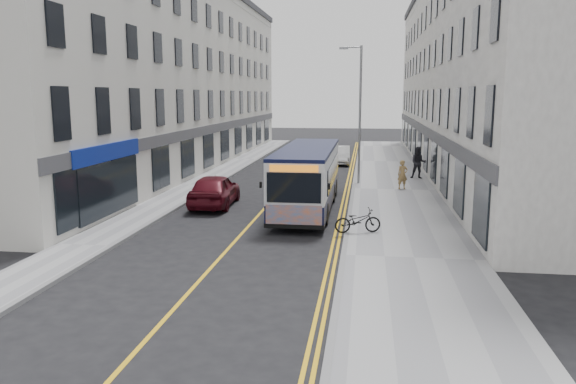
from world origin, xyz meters
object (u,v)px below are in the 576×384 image
(bicycle, at_px, (358,221))
(car_maroon, at_px, (215,190))
(streetlamp, at_px, (359,110))
(pedestrian_near, at_px, (403,175))
(pedestrian_far, at_px, (418,163))
(city_bus, at_px, (308,176))
(car_white, at_px, (340,155))

(bicycle, distance_m, car_maroon, 8.36)
(streetlamp, relative_size, pedestrian_near, 5.02)
(bicycle, distance_m, pedestrian_far, 14.88)
(streetlamp, bearing_deg, car_maroon, -131.84)
(city_bus, height_order, bicycle, city_bus)
(streetlamp, height_order, pedestrian_far, streetlamp)
(pedestrian_far, height_order, car_white, pedestrian_far)
(car_white, bearing_deg, pedestrian_far, -58.34)
(car_white, bearing_deg, city_bus, -94.57)
(city_bus, bearing_deg, car_maroon, 176.98)
(city_bus, bearing_deg, pedestrian_far, 59.43)
(streetlamp, distance_m, pedestrian_near, 4.66)
(bicycle, height_order, pedestrian_far, pedestrian_far)
(streetlamp, height_order, city_bus, streetlamp)
(streetlamp, distance_m, city_bus, 8.40)
(city_bus, xyz_separation_m, car_white, (0.68, 17.57, -0.91))
(city_bus, bearing_deg, bicycle, -62.49)
(streetlamp, bearing_deg, car_white, 98.40)
(bicycle, relative_size, pedestrian_near, 1.11)
(pedestrian_near, xyz_separation_m, car_white, (-3.96, 11.79, -0.24))
(pedestrian_near, bearing_deg, bicycle, -120.11)
(pedestrian_far, bearing_deg, car_maroon, -132.27)
(city_bus, relative_size, pedestrian_far, 5.08)
(car_maroon, bearing_deg, pedestrian_far, -139.28)
(city_bus, distance_m, car_white, 17.60)
(pedestrian_near, distance_m, car_white, 12.44)
(bicycle, relative_size, car_maroon, 0.38)
(city_bus, height_order, car_white, city_bus)
(city_bus, relative_size, bicycle, 5.67)
(pedestrian_near, relative_size, pedestrian_far, 0.81)
(bicycle, bearing_deg, pedestrian_far, -29.10)
(car_maroon, bearing_deg, car_white, -108.96)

